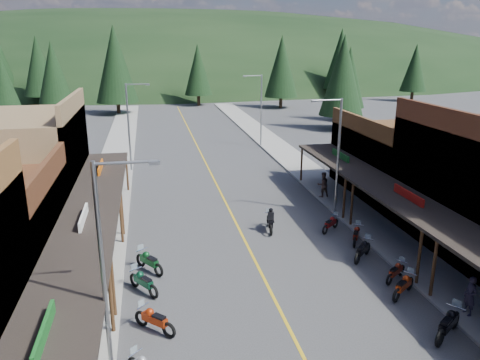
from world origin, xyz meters
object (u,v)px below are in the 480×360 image
pine_5 (341,59)px  bike_east_7 (396,271)px  bike_east_6 (404,285)px  pine_9 (349,77)px  bike_west_6 (155,319)px  pine_11 (343,75)px  pine_1 (38,66)px  pine_6 (415,68)px  pine_4 (282,66)px  pine_7 (0,65)px  streetlight_1 (130,123)px  rider_on_bike (270,221)px  streetlight_0 (107,264)px  bike_east_8 (363,249)px  bike_west_8 (149,260)px  shop_east_3 (401,162)px  bike_west_7 (143,281)px  pine_10 (54,76)px  streetlight_3 (260,107)px  pine_8 (4,90)px  streetlight_2 (336,151)px  pine_3 (198,70)px  pine_2 (115,64)px  pedestrian_east_a (470,296)px  bike_east_9 (356,234)px  shop_west_3 (21,168)px  bike_east_5 (448,323)px  bike_east_10 (331,223)px  pedestrian_east_b (323,184)px

pine_5 → bike_east_7: bearing=-110.5°
bike_east_6 → pine_9: bearing=123.3°
bike_west_6 → pine_11: bearing=12.6°
pine_1 → pine_6: size_ratio=1.14×
pine_4 → bike_east_7: size_ratio=6.75×
pine_7 → bike_west_6: (26.47, -79.59, -6.62)m
pine_5 → pine_11: bearing=-112.4°
streetlight_1 → rider_on_bike: bearing=-61.3°
streetlight_0 → bike_east_8: bearing=28.7°
pine_9 → pine_5: bearing=69.7°
streetlight_1 → bike_west_8: (1.27, -20.18, -3.83)m
shop_east_3 → bike_west_7: (-19.73, -11.60, -1.91)m
pine_9 → pine_10: bearing=173.2°
pine_10 → bike_east_6: 58.50m
streetlight_3 → pine_9: (17.05, 15.00, 1.92)m
streetlight_1 → pine_6: pine_6 is taller
pine_1 → pine_8: (2.00, -30.00, -1.26)m
streetlight_1 → bike_east_8: streetlight_1 is taller
pine_9 → streetlight_0: bearing=-121.3°
streetlight_2 → pine_1: (-30.95, 62.00, 2.78)m
streetlight_0 → streetlight_2: same height
pine_10 → rider_on_bike: size_ratio=5.24×
shop_east_3 → pine_3: bearing=100.1°
pine_2 → bike_west_6: bearing=-85.8°
pine_10 → bike_west_8: 50.11m
streetlight_0 → pine_7: 85.79m
pedestrian_east_a → shop_east_3: bearing=158.1°
rider_on_bike → pine_9: bearing=69.1°
shop_east_3 → bike_west_6: bearing=-142.3°
pine_4 → pedestrian_east_a: (-10.11, -65.13, -6.20)m
bike_east_8 → pine_3: bearing=137.5°
pine_1 → bike_east_9: 73.80m
pine_8 → pine_9: pine_9 is taller
bike_east_6 → bike_west_6: bearing=-123.1°
pine_8 → shop_west_3: bearing=-74.0°
pine_11 → rider_on_bike: (-18.14, -32.12, -6.54)m
streetlight_1 → rider_on_bike: 18.76m
pine_9 → bike_west_7: size_ratio=4.97×
pine_4 → pine_6: bearing=8.1°
bike_east_6 → pedestrian_east_a: bearing=4.5°
pine_6 → streetlight_2: bearing=-124.9°
bike_west_6 → bike_east_8: bearing=-23.9°
shop_west_3 → bike_east_5: (19.91, -17.56, -2.85)m
pine_9 → bike_east_5: (-17.88, -51.26, -5.72)m
pine_10 → pine_11: pine_11 is taller
streetlight_2 → pine_10: 48.91m
streetlight_0 → bike_east_10: size_ratio=4.19×
pine_4 → pine_5: 20.01m
pine_11 → pedestrian_east_b: (-12.59, -26.73, -6.08)m
pine_2 → bike_east_6: bearing=-75.3°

